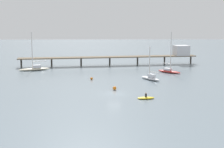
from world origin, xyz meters
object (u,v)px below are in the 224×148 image
sailboat_white (150,77)px  dinghy_yellow (146,98)px  sailboat_red (169,70)px  sailboat_cream (35,68)px  pier (144,54)px  mooring_buoy_outer (92,79)px  mooring_buoy_mid (115,88)px

sailboat_white → dinghy_yellow: size_ratio=2.46×
sailboat_red → sailboat_cream: bearing=171.8°
pier → mooring_buoy_outer: bearing=-119.9°
sailboat_white → dinghy_yellow: sailboat_white is taller
pier → mooring_buoy_mid: 40.45m
mooring_buoy_mid → mooring_buoy_outer: mooring_buoy_mid is taller
sailboat_cream → dinghy_yellow: (26.67, -34.82, -0.46)m
sailboat_red → mooring_buoy_mid: 26.69m
pier → sailboat_red: size_ratio=5.12×
sailboat_red → mooring_buoy_outer: 22.66m
mooring_buoy_mid → mooring_buoy_outer: 12.73m
dinghy_yellow → mooring_buoy_outer: size_ratio=5.17×
pier → dinghy_yellow: pier is taller
pier → dinghy_yellow: bearing=-96.7°
sailboat_red → dinghy_yellow: size_ratio=3.42×
mooring_buoy_outer → mooring_buoy_mid: bearing=-67.1°
sailboat_white → sailboat_red: size_ratio=0.72×
mooring_buoy_outer → dinghy_yellow: bearing=-62.2°
sailboat_cream → pier: bearing=20.0°
pier → sailboat_red: sailboat_red is taller
sailboat_red → dinghy_yellow: 31.17m
sailboat_white → sailboat_cream: sailboat_cream is taller
pier → sailboat_cream: 34.29m
sailboat_white → mooring_buoy_outer: 13.75m
sailboat_white → sailboat_cream: 34.15m
pier → mooring_buoy_outer: 31.51m
sailboat_white → mooring_buoy_outer: size_ratio=12.73×
sailboat_cream → sailboat_white: bearing=-27.8°
sailboat_cream → sailboat_red: (36.72, -5.32, -0.00)m
pier → sailboat_white: sailboat_white is taller
pier → mooring_buoy_outer: (-15.64, -27.18, -3.10)m
pier → mooring_buoy_mid: size_ratio=73.01×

